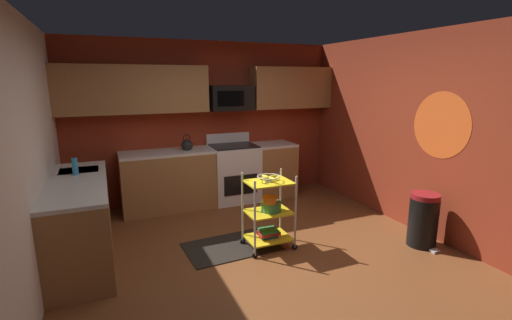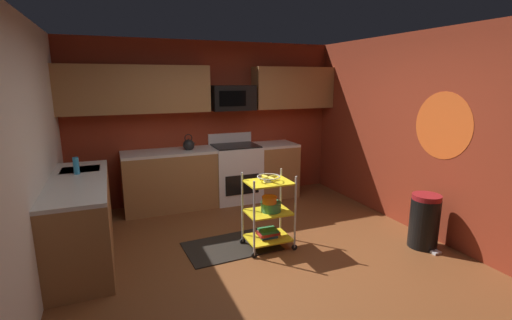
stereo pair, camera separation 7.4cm
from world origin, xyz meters
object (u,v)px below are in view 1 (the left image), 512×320
Objects in this scene: dish_soap_bottle at (75,167)px; trash_can at (423,220)px; oven_range at (234,172)px; microwave at (231,98)px; kettle at (187,145)px; book_stack at (268,233)px; fruit_bowl at (269,178)px; rolling_cart at (269,212)px; mixing_bowl_small at (270,199)px; mixing_bowl_large at (271,206)px.

dish_soap_bottle is 4.17m from trash_can.
oven_range is 1.67× the size of trash_can.
microwave is 1.05m from kettle.
fruit_bowl is at bearing 116.57° from book_stack.
oven_range is 4.04× the size of fruit_bowl.
microwave is 2.31m from rolling_cart.
mixing_bowl_small is at bearing -22.75° from dish_soap_bottle.
book_stack is at bearing 0.00° from rolling_cart.
dish_soap_bottle reaches higher than fruit_bowl.
oven_range is at bearing -89.74° from microwave.
book_stack is 0.40× the size of trash_can.
kettle is 0.40× the size of trash_can.
microwave is 3.50× the size of dish_soap_bottle.
fruit_bowl is 1.96m from trash_can.
oven_range is 5.50× the size of dish_soap_bottle.
rolling_cart is (-0.22, -1.94, -1.25)m from microwave.
trash_can reaches higher than mixing_bowl_large.
rolling_cart is 0.17m from mixing_bowl_small.
kettle reaches higher than book_stack.
microwave reaches higher than dish_soap_bottle.
microwave is 2.26m from mixing_bowl_small.
trash_can is (1.54, -2.63, -1.37)m from microwave.
microwave is 2.12m from fruit_bowl.
microwave is at bearing 83.64° from fruit_bowl.
trash_can is at bearing -21.49° from fruit_bowl.
rolling_cart is at bearing -96.36° from microwave.
fruit_bowl is (0.00, 0.00, 0.42)m from rolling_cart.
mixing_bowl_large is at bearing 0.00° from book_stack.
microwave is 2.68× the size of book_stack.
dish_soap_bottle is (-2.07, 0.83, 0.14)m from fruit_bowl.
fruit_bowl is at bearing -96.36° from microwave.
oven_range is 4.17× the size of kettle.
microwave is 1.06× the size of trash_can.
dish_soap_bottle reaches higher than rolling_cart.
dish_soap_bottle is at bearing 158.02° from book_stack.
microwave is 2.28m from mixing_bowl_large.
fruit_bowl is 1.04× the size of book_stack.
mixing_bowl_large is 1.98m from kettle.
oven_range is 2.96m from trash_can.
mixing_bowl_small reaches higher than book_stack.
oven_range reaches higher than trash_can.
fruit_bowl reaches higher than mixing_bowl_small.
mixing_bowl_small is at bearing -92.01° from book_stack.
book_stack is 1.89m from trash_can.
fruit_bowl is at bearing -96.73° from oven_range.
oven_range reaches higher than fruit_bowl.
rolling_cart is 0.07m from mixing_bowl_large.
book_stack is at bearing -96.36° from microwave.
dish_soap_bottle is at bearing -146.75° from kettle.
dish_soap_bottle is (-2.07, 0.83, 0.84)m from book_stack.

